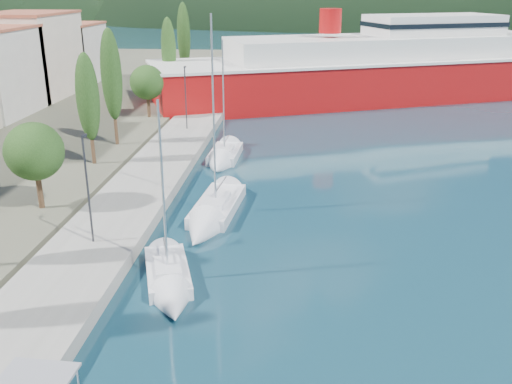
{
  "coord_description": "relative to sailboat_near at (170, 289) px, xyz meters",
  "views": [
    {
      "loc": [
        2.53,
        -15.41,
        14.36
      ],
      "look_at": [
        0.0,
        14.0,
        3.5
      ],
      "focal_mm": 40.0,
      "sensor_mm": 36.0,
      "label": 1
    }
  ],
  "objects": [
    {
      "name": "tree_row",
      "position": [
        -10.45,
        23.22,
        5.58
      ],
      "size": [
        3.68,
        62.15,
        11.26
      ],
      "color": "#47301E",
      "rests_on": "land_strip"
    },
    {
      "name": "quay",
      "position": [
        -5.25,
        17.36,
        0.12
      ],
      "size": [
        5.0,
        88.0,
        0.8
      ],
      "primitive_type": "cube",
      "color": "gray",
      "rests_on": "ground"
    },
    {
      "name": "lamp_posts",
      "position": [
        -5.25,
        5.36,
        3.8
      ],
      "size": [
        0.15,
        48.95,
        6.06
      ],
      "color": "#2D2D33",
      "rests_on": "quay"
    },
    {
      "name": "ferry",
      "position": [
        17.13,
        52.3,
        3.39
      ],
      "size": [
        61.16,
        34.29,
        12.05
      ],
      "color": "#A20C0D",
      "rests_on": "ground"
    },
    {
      "name": "ground",
      "position": [
        3.75,
        111.36,
        -0.28
      ],
      "size": [
        1400.0,
        1400.0,
        0.0
      ],
      "primitive_type": "plane",
      "color": "#133745"
    },
    {
      "name": "sailboat_near",
      "position": [
        0.0,
        0.0,
        0.0
      ],
      "size": [
        4.14,
        7.39,
        10.18
      ],
      "color": "silver",
      "rests_on": "ground"
    },
    {
      "name": "sailboat_far",
      "position": [
        -0.54,
        21.45,
        0.03
      ],
      "size": [
        2.61,
        7.53,
        10.96
      ],
      "color": "silver",
      "rests_on": "ground"
    },
    {
      "name": "sailboat_mid",
      "position": [
        0.49,
        8.67,
        0.05
      ],
      "size": [
        3.33,
        9.68,
        13.66
      ],
      "color": "silver",
      "rests_on": "ground"
    }
  ]
}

